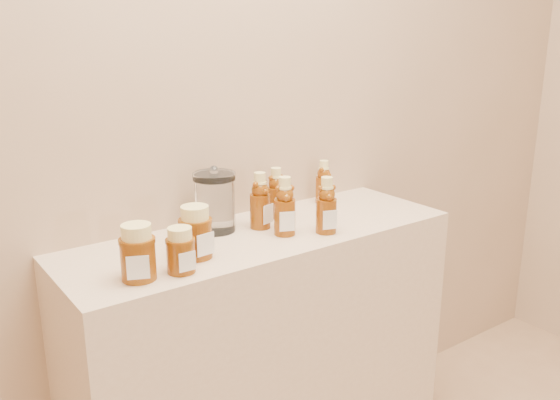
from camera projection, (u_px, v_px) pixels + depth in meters
wall_back at (224, 73)px, 1.78m from camera, size 3.50×0.02×2.70m
display_table at (264, 366)px, 1.87m from camera, size 1.20×0.40×0.90m
bear_bottle_back_left at (260, 197)px, 1.76m from camera, size 0.08×0.08×0.19m
bear_bottle_back_mid at (276, 189)px, 1.87m from camera, size 0.07×0.07×0.18m
bear_bottle_back_right at (324, 179)px, 2.02m from camera, size 0.07×0.07×0.17m
bear_bottle_front_left at (285, 202)px, 1.71m from camera, size 0.09×0.09×0.20m
bear_bottle_front_right at (326, 201)px, 1.72m from camera, size 0.08×0.08×0.19m
honey_jar_left at (138, 252)px, 1.41m from camera, size 0.12×0.12×0.14m
honey_jar_back at (196, 232)px, 1.54m from camera, size 0.10×0.10×0.14m
honey_jar_front at (181, 250)px, 1.45m from camera, size 0.08×0.08×0.12m
glass_canister at (215, 200)px, 1.74m from camera, size 0.15×0.15×0.19m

